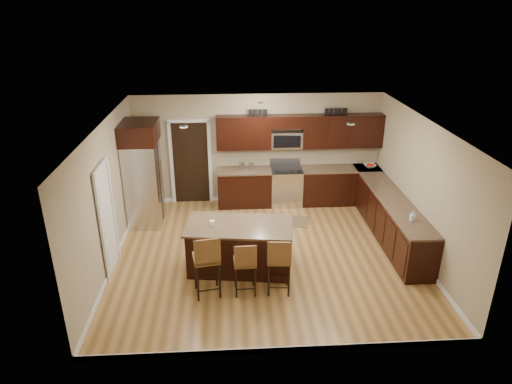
{
  "coord_description": "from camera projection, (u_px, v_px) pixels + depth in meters",
  "views": [
    {
      "loc": [
        -0.71,
        -7.91,
        4.8
      ],
      "look_at": [
        -0.19,
        0.4,
        1.21
      ],
      "focal_mm": 32.0,
      "sensor_mm": 36.0,
      "label": 1
    }
  ],
  "objects": [
    {
      "name": "stool_right",
      "position": [
        279.0,
        259.0,
        7.76
      ],
      "size": [
        0.44,
        0.44,
        1.08
      ],
      "rotation": [
        0.0,
        0.0,
        -0.09
      ],
      "color": "brown",
      "rests_on": "floor"
    },
    {
      "name": "wall_left",
      "position": [
        107.0,
        198.0,
        8.48
      ],
      "size": [
        0.0,
        5.5,
        5.5
      ],
      "primitive_type": "plane",
      "rotation": [
        1.57,
        0.0,
        1.57
      ],
      "color": "tan",
      "rests_on": "floor"
    },
    {
      "name": "island_jar",
      "position": [
        212.0,
        223.0,
        8.35
      ],
      "size": [
        0.1,
        0.1,
        0.1
      ],
      "primitive_type": "cylinder",
      "color": "white",
      "rests_on": "island"
    },
    {
      "name": "letter_decor",
      "position": [
        297.0,
        112.0,
        10.7
      ],
      "size": [
        2.2,
        0.03,
        0.15
      ],
      "primitive_type": null,
      "color": "black",
      "rests_on": "upper_cabinets"
    },
    {
      "name": "upper_cabinets",
      "position": [
        302.0,
        131.0,
        10.89
      ],
      "size": [
        4.0,
        0.33,
        0.8
      ],
      "color": "black",
      "rests_on": "wall_back"
    },
    {
      "name": "canister_short",
      "position": [
        251.0,
        166.0,
        11.03
      ],
      "size": [
        0.11,
        0.11,
        0.18
      ],
      "primitive_type": "cylinder",
      "color": "silver",
      "rests_on": "base_cabinets"
    },
    {
      "name": "island",
      "position": [
        240.0,
        248.0,
        8.59
      ],
      "size": [
        2.08,
        1.28,
        0.92
      ],
      "rotation": [
        0.0,
        0.0,
        -0.13
      ],
      "color": "black",
      "rests_on": "floor"
    },
    {
      "name": "fruit_bowl",
      "position": [
        370.0,
        166.0,
        11.21
      ],
      "size": [
        0.33,
        0.33,
        0.07
      ],
      "primitive_type": "imported",
      "rotation": [
        0.0,
        0.0,
        0.19
      ],
      "color": "silver",
      "rests_on": "base_cabinets"
    },
    {
      "name": "floor",
      "position": [
        267.0,
        255.0,
        9.19
      ],
      "size": [
        6.0,
        6.0,
        0.0
      ],
      "primitive_type": "plane",
      "color": "#A27740",
      "rests_on": "ground"
    },
    {
      "name": "wall_right",
      "position": [
        422.0,
        190.0,
        8.83
      ],
      "size": [
        0.0,
        5.5,
        5.5
      ],
      "primitive_type": "plane",
      "rotation": [
        1.57,
        0.0,
        -1.57
      ],
      "color": "tan",
      "rests_on": "floor"
    },
    {
      "name": "stool_left",
      "position": [
        207.0,
        259.0,
        7.66
      ],
      "size": [
        0.51,
        0.51,
        1.18
      ],
      "rotation": [
        0.0,
        0.0,
        0.17
      ],
      "color": "brown",
      "rests_on": "floor"
    },
    {
      "name": "microwave",
      "position": [
        286.0,
        140.0,
        10.98
      ],
      "size": [
        0.76,
        0.31,
        0.4
      ],
      "primitive_type": "cube",
      "color": "silver",
      "rests_on": "upper_cabinets"
    },
    {
      "name": "doorway",
      "position": [
        191.0,
        163.0,
        11.19
      ],
      "size": [
        0.85,
        0.03,
        2.06
      ],
      "primitive_type": "cube",
      "color": "black",
      "rests_on": "floor"
    },
    {
      "name": "refrigerator",
      "position": [
        143.0,
        173.0,
        10.08
      ],
      "size": [
        0.79,
        1.02,
        2.35
      ],
      "color": "silver",
      "rests_on": "floor"
    },
    {
      "name": "base_cabinets",
      "position": [
        344.0,
        202.0,
        10.44
      ],
      "size": [
        4.02,
        3.96,
        0.92
      ],
      "color": "black",
      "rests_on": "floor"
    },
    {
      "name": "ceiling",
      "position": [
        268.0,
        124.0,
        8.12
      ],
      "size": [
        6.0,
        6.0,
        0.0
      ],
      "primitive_type": "plane",
      "rotation": [
        3.14,
        0.0,
        0.0
      ],
      "color": "silver",
      "rests_on": "wall_back"
    },
    {
      "name": "floor_mat",
      "position": [
        290.0,
        221.0,
        10.56
      ],
      "size": [
        0.96,
        0.75,
        0.01
      ],
      "primitive_type": "cube",
      "rotation": [
        0.0,
        0.0,
        -0.23
      ],
      "color": "brown",
      "rests_on": "floor"
    },
    {
      "name": "pantry_door",
      "position": [
        107.0,
        221.0,
        8.34
      ],
      "size": [
        0.03,
        0.8,
        2.04
      ],
      "primitive_type": "cube",
      "color": "white",
      "rests_on": "floor"
    },
    {
      "name": "wall_back",
      "position": [
        258.0,
        149.0,
        11.18
      ],
      "size": [
        6.0,
        0.0,
        6.0
      ],
      "primitive_type": "plane",
      "rotation": [
        1.57,
        0.0,
        0.0
      ],
      "color": "tan",
      "rests_on": "floor"
    },
    {
      "name": "stool_mid",
      "position": [
        245.0,
        262.0,
        7.75
      ],
      "size": [
        0.39,
        0.39,
        1.02
      ],
      "rotation": [
        0.0,
        0.0,
        0.03
      ],
      "color": "brown",
      "rests_on": "floor"
    },
    {
      "name": "soap_bottle",
      "position": [
        413.0,
        216.0,
        8.52
      ],
      "size": [
        0.09,
        0.09,
        0.19
      ],
      "primitive_type": "imported",
      "rotation": [
        0.0,
        0.0,
        -0.06
      ],
      "color": "#B2B2B2",
      "rests_on": "base_cabinets"
    },
    {
      "name": "canister_tall",
      "position": [
        242.0,
        166.0,
        11.01
      ],
      "size": [
        0.12,
        0.12,
        0.2
      ],
      "primitive_type": "cylinder",
      "color": "silver",
      "rests_on": "base_cabinets"
    },
    {
      "name": "range",
      "position": [
        286.0,
        186.0,
        11.29
      ],
      "size": [
        0.76,
        0.64,
        1.11
      ],
      "color": "silver",
      "rests_on": "floor"
    }
  ]
}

